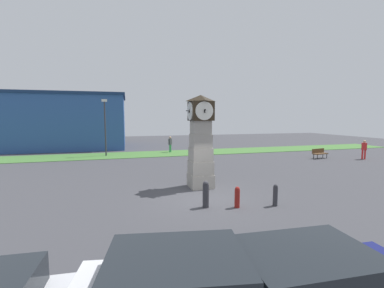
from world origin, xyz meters
The scene contains 12 objects.
ground_plane centered at (0.00, 0.00, 0.00)m, with size 84.36×84.36×0.00m, color #424247.
clock_tower centered at (0.44, 2.05, 2.47)m, with size 1.58×1.61×4.99m.
bollard_near_tower centered at (2.62, -1.71, 0.48)m, with size 0.20×0.20×0.95m.
bollard_mid_row centered at (0.95, -1.45, 0.46)m, with size 0.22×0.22×0.90m.
bollard_far_row centered at (-0.32, -1.06, 0.58)m, with size 0.27×0.27×1.14m.
car_by_building centered at (-0.43, -7.49, 0.76)m, with size 4.35×2.15×1.48m.
bench centered at (14.15, 8.44, 0.52)m, with size 1.67×0.81×0.90m.
pedestrian_near_bench centered at (1.54, 16.25, 1.01)m, with size 0.44×0.46×1.75m.
pedestrian_crossing_lot centered at (17.61, 6.89, 1.00)m, with size 0.46×0.44×1.74m.
street_lamp_near_road centered at (-5.07, 15.45, 3.26)m, with size 0.50×0.24×5.56m.
warehouse_blue_far centered at (-9.42, 24.21, 3.32)m, with size 13.34×10.49×6.63m.
grass_verge_far centered at (3.59, 15.47, 0.02)m, with size 50.62×4.45×0.04m, color #477A38.
Camera 1 is at (-3.78, -11.06, 3.80)m, focal length 24.00 mm.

